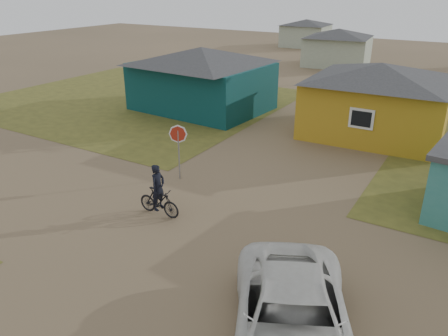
# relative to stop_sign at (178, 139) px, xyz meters

# --- Properties ---
(ground) EXTENTS (120.00, 120.00, 0.00)m
(ground) POSITION_rel_stop_sign_xyz_m (3.10, -3.67, -1.77)
(ground) COLOR #7A6346
(grass_nw) EXTENTS (20.00, 18.00, 0.00)m
(grass_nw) POSITION_rel_stop_sign_xyz_m (-10.90, 9.33, -1.76)
(grass_nw) COLOR olive
(grass_nw) RESTS_ON ground
(house_teal) EXTENTS (8.93, 7.08, 4.00)m
(house_teal) POSITION_rel_stop_sign_xyz_m (-5.40, 9.83, 0.29)
(house_teal) COLOR #093335
(house_teal) RESTS_ON ground
(house_yellow) EXTENTS (7.72, 6.76, 3.90)m
(house_yellow) POSITION_rel_stop_sign_xyz_m (5.60, 10.33, 0.24)
(house_yellow) COLOR #B68A1C
(house_yellow) RESTS_ON ground
(house_pale_west) EXTENTS (7.04, 6.15, 3.60)m
(house_pale_west) POSITION_rel_stop_sign_xyz_m (-2.90, 30.33, 0.09)
(house_pale_west) COLOR #A6B198
(house_pale_west) RESTS_ON ground
(house_pale_north) EXTENTS (6.28, 5.81, 3.40)m
(house_pale_north) POSITION_rel_stop_sign_xyz_m (-10.90, 42.33, -0.01)
(house_pale_north) COLOR #A6B198
(house_pale_north) RESTS_ON ground
(stop_sign) EXTENTS (0.78, 0.08, 2.40)m
(stop_sign) POSITION_rel_stop_sign_xyz_m (0.00, 0.00, 0.00)
(stop_sign) COLOR gray
(stop_sign) RESTS_ON ground
(cyclist) EXTENTS (1.72, 0.62, 1.94)m
(cyclist) POSITION_rel_stop_sign_xyz_m (1.26, -2.94, -1.06)
(cyclist) COLOR black
(cyclist) RESTS_ON ground
(vehicle) EXTENTS (4.90, 6.33, 1.60)m
(vehicle) POSITION_rel_stop_sign_xyz_m (7.82, -6.37, -0.97)
(vehicle) COLOR silver
(vehicle) RESTS_ON ground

